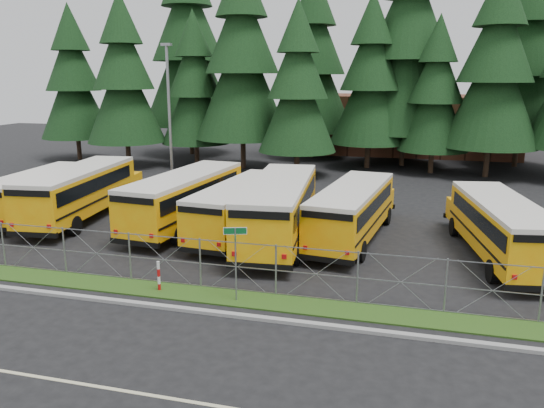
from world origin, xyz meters
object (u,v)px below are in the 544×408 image
Objects in this scene: bus_6 at (354,213)px; light_standard at (169,113)px; street_sign at (235,248)px; bus_0 at (41,194)px; bus_4 at (243,208)px; bus_1 at (83,193)px; bus_5 at (280,210)px; striped_bollard at (159,276)px; bus_3 at (188,200)px; bus_east at (499,229)px.

bus_6 is 16.64m from light_standard.
bus_0 is at bearing 149.70° from street_sign.
bus_0 is 0.94× the size of bus_6.
street_sign is (2.39, -8.24, 0.69)m from bus_4.
street_sign is at bearing -42.19° from bus_1.
bus_5 is 1.12× the size of bus_6.
bus_4 is 12.66m from light_standard.
bus_0 is 12.56m from bus_4.
striped_bollard is (9.04, -8.69, -0.88)m from bus_1.
bus_0 is 10.33m from light_standard.
bus_3 is at bearing -59.64° from light_standard.
street_sign is at bearing -58.41° from light_standard.
striped_bollard is 19.07m from light_standard.
light_standard is (1.69, 8.21, 4.02)m from bus_1.
bus_4 is at bearing -47.39° from light_standard.
bus_0 is at bearing 176.07° from bus_1.
bus_1 is 1.01× the size of bus_3.
striped_bollard is at bearing -68.28° from bus_3.
striped_bollard is (2.56, -8.73, -0.86)m from bus_3.
bus_east is at bearing -6.94° from bus_0.
bus_0 is at bearing 143.97° from striped_bollard.
bus_east is at bearing 0.16° from bus_3.
bus_5 is at bearing -12.15° from bus_1.
bus_3 is 15.59m from bus_east.
bus_3 is at bearing -3.07° from bus_0.
bus_1 reaches higher than bus_east.
striped_bollard is at bearing -50.10° from bus_1.
bus_5 is (2.14, -0.64, 0.21)m from bus_4.
bus_1 is at bearing 167.05° from bus_east.
light_standard is (4.45, 8.32, 4.21)m from bus_0.
bus_0 is at bearing -173.08° from bus_6.
street_sign is (5.70, -8.87, 0.57)m from bus_3.
bus_0 is at bearing 170.47° from bus_5.
bus_4 is 8.61m from street_sign.
bus_5 is at bearing 91.88° from street_sign.
bus_5 is 3.68m from bus_6.
bus_3 is 3.97× the size of street_sign.
bus_4 is at bearing 84.68° from striped_bollard.
bus_east is 1.03× the size of light_standard.
bus_4 is (9.79, -0.59, -0.14)m from bus_1.
bus_4 is at bearing -6.19° from bus_0.
light_standard is at bearing 113.49° from striped_bollard.
bus_4 is 3.64× the size of street_sign.
bus_0 is 3.52× the size of street_sign.
bus_6 is 9.26m from street_sign.
bus_4 is 1.01× the size of light_standard.
bus_1 is at bearing 168.93° from bus_5.
striped_bollard is (-3.14, 0.15, -1.43)m from street_sign.
bus_3 is 10.56m from street_sign.
bus_6 is (15.45, -0.19, -0.10)m from bus_1.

